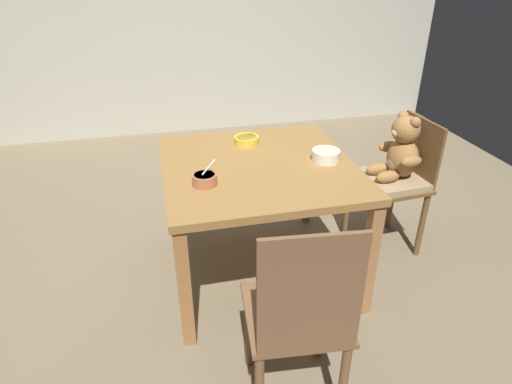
% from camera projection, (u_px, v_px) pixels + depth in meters
% --- Properties ---
extents(ground_plane, '(5.20, 5.20, 0.04)m').
position_uv_depth(ground_plane, '(258.00, 271.00, 2.67)').
color(ground_plane, '#7E6E54').
extents(dining_table, '(1.01, 1.03, 0.71)m').
position_uv_depth(dining_table, '(258.00, 179.00, 2.37)').
color(dining_table, olive).
rests_on(dining_table, ground_plane).
extents(teddy_chair_near_front, '(0.42, 0.43, 0.94)m').
position_uv_depth(teddy_chair_near_front, '(299.00, 304.00, 1.61)').
color(teddy_chair_near_front, brown).
rests_on(teddy_chair_near_front, ground_plane).
extents(teddy_chair_near_right, '(0.42, 0.42, 0.89)m').
position_uv_depth(teddy_chair_near_right, '(398.00, 164.00, 2.63)').
color(teddy_chair_near_right, brown).
rests_on(teddy_chair_near_right, ground_plane).
extents(porridge_bowl_white_near_right, '(0.15, 0.15, 0.06)m').
position_uv_depth(porridge_bowl_white_near_right, '(326.00, 155.00, 2.35)').
color(porridge_bowl_white_near_right, white).
rests_on(porridge_bowl_white_near_right, dining_table).
extents(porridge_bowl_terracotta_near_left, '(0.12, 0.12, 0.11)m').
position_uv_depth(porridge_bowl_terracotta_near_left, '(205.00, 179.00, 2.10)').
color(porridge_bowl_terracotta_near_left, '#B16B46').
rests_on(porridge_bowl_terracotta_near_left, dining_table).
extents(porridge_bowl_yellow_far_center, '(0.15, 0.15, 0.05)m').
position_uv_depth(porridge_bowl_yellow_far_center, '(246.00, 140.00, 2.56)').
color(porridge_bowl_yellow_far_center, yellow).
rests_on(porridge_bowl_yellow_far_center, dining_table).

